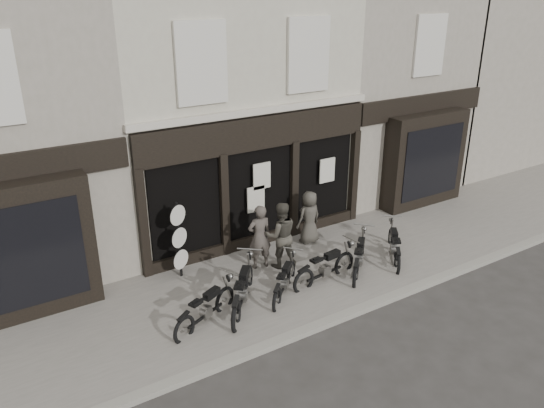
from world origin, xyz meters
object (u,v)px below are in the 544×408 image
motorcycle_0 (206,311)px  motorcycle_4 (359,259)px  man_right (309,217)px  motorcycle_5 (394,248)px  motorcycle_1 (243,293)px  motorcycle_2 (285,283)px  man_left (260,237)px  motorcycle_3 (325,270)px  man_centre (281,235)px  advert_sign_post (180,243)px

motorcycle_0 → motorcycle_4: motorcycle_4 is taller
man_right → motorcycle_5: bearing=121.3°
motorcycle_1 → motorcycle_2: motorcycle_1 is taller
motorcycle_1 → motorcycle_5: size_ratio=1.10×
man_left → man_right: (1.99, 0.51, -0.10)m
motorcycle_3 → man_left: (-1.07, 1.47, 0.61)m
motorcycle_2 → man_centre: 1.50m
motorcycle_5 → man_left: (-3.45, 1.51, 0.61)m
motorcycle_4 → man_right: 2.10m
motorcycle_2 → motorcycle_4: size_ratio=0.92×
motorcycle_0 → motorcycle_4: 4.50m
motorcycle_0 → man_centre: (2.82, 1.28, 0.64)m
man_right → advert_sign_post: 3.98m
man_right → motorcycle_3: bearing=60.8°
motorcycle_0 → man_centre: 3.17m
motorcycle_3 → motorcycle_5: size_ratio=1.19×
man_left → motorcycle_2: bearing=92.9°
motorcycle_3 → motorcycle_4: motorcycle_4 is taller
motorcycle_4 → motorcycle_5: (1.27, -0.00, -0.01)m
motorcycle_4 → advert_sign_post: (-4.16, 2.16, 0.66)m
motorcycle_1 → motorcycle_2: size_ratio=1.23×
motorcycle_5 → man_centre: size_ratio=0.98×
motorcycle_0 → motorcycle_3: size_ratio=0.90×
motorcycle_0 → man_left: man_left is taller
motorcycle_5 → man_right: (-1.46, 2.03, 0.52)m
motorcycle_4 → man_left: size_ratio=0.98×
man_left → advert_sign_post: advert_sign_post is taller
motorcycle_0 → man_right: (4.31, 2.04, 0.52)m
motorcycle_3 → man_right: bearing=58.1°
man_left → motorcycle_1: bearing=55.8°
motorcycle_1 → man_centre: 2.23m
motorcycle_4 → man_centre: bearing=100.1°
advert_sign_post → motorcycle_2: bearing=-73.1°
motorcycle_4 → man_left: man_left is taller
motorcycle_3 → man_left: bearing=118.9°
motorcycle_1 → motorcycle_0: bearing=136.5°
motorcycle_3 → man_right: man_right is taller
motorcycle_4 → motorcycle_5: motorcycle_4 is taller
motorcycle_5 → man_right: bearing=73.0°
motorcycle_0 → motorcycle_2: 2.18m
man_right → motorcycle_2: bearing=37.8°
motorcycle_0 → motorcycle_1: motorcycle_1 is taller
motorcycle_3 → motorcycle_4: bearing=-9.1°
motorcycle_3 → motorcycle_5: bearing=-8.1°
motorcycle_3 → motorcycle_5: 2.37m
man_left → advert_sign_post: 2.09m
man_centre → man_right: bearing=-134.6°
motorcycle_4 → man_centre: size_ratio=0.95×
motorcycle_5 → man_centre: bearing=104.0°
motorcycle_5 → motorcycle_1: bearing=126.0°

